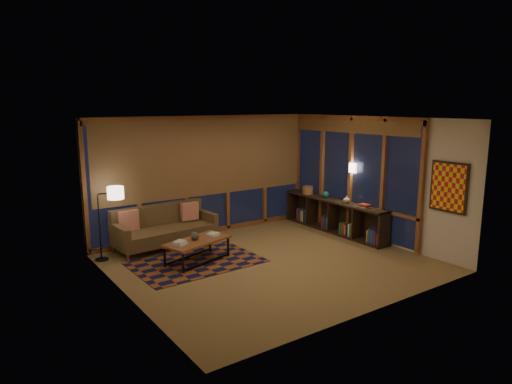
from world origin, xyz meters
TOP-DOWN VIEW (x-y plane):
  - floor at (0.00, 0.00)m, footprint 5.50×5.00m
  - ceiling at (0.00, 0.00)m, footprint 5.50×5.00m
  - walls at (0.00, 0.00)m, footprint 5.51×5.01m
  - window_wall_back at (0.00, 2.43)m, footprint 5.30×0.16m
  - window_wall_right at (2.68, 0.60)m, footprint 0.16×3.70m
  - wall_art at (2.71, -1.85)m, footprint 0.06×0.74m
  - wall_sconce at (2.62, 0.45)m, footprint 0.12×0.18m
  - sofa at (-1.24, 2.00)m, footprint 2.15×1.01m
  - pillow_left at (-1.96, 2.17)m, footprint 0.42×0.15m
  - pillow_right at (-0.58, 2.19)m, footprint 0.39×0.13m
  - area_rug at (-1.15, 0.81)m, footprint 2.39×1.63m
  - coffee_table at (-1.11, 0.82)m, footprint 1.41×0.94m
  - book_stack_a at (-1.51, 0.74)m, footprint 0.34×0.31m
  - book_stack_b at (-0.71, 0.92)m, footprint 0.28×0.26m
  - ceramic_pot at (-1.14, 0.86)m, footprint 0.16×0.16m
  - floor_lamp at (-2.58, 1.98)m, footprint 0.53×0.40m
  - bookshelf at (2.49, 0.86)m, footprint 0.40×3.03m
  - basket at (2.47, 1.78)m, footprint 0.28×0.28m
  - teal_bowl at (2.49, 1.17)m, footprint 0.20×0.20m
  - vase at (2.49, 0.48)m, footprint 0.19×0.19m
  - shelf_book_stack at (2.49, -0.06)m, footprint 0.19×0.26m

SIDE VIEW (x-z plane):
  - floor at x=0.00m, z-range -0.01..0.01m
  - area_rug at x=-1.15m, z-range 0.00..0.01m
  - coffee_table at x=-1.11m, z-range 0.00..0.43m
  - bookshelf at x=2.49m, z-range 0.00..0.76m
  - sofa at x=-1.24m, z-range 0.00..0.86m
  - book_stack_b at x=-0.71m, z-range 0.43..0.48m
  - book_stack_a at x=-1.51m, z-range 0.43..0.51m
  - ceramic_pot at x=-1.14m, z-range 0.43..0.59m
  - pillow_right at x=-0.58m, z-range 0.43..0.81m
  - pillow_left at x=-1.96m, z-range 0.43..0.85m
  - floor_lamp at x=-2.58m, z-range 0.00..1.42m
  - shelf_book_stack at x=2.49m, z-range 0.76..0.83m
  - teal_bowl at x=2.49m, z-range 0.76..0.92m
  - vase at x=2.49m, z-range 0.76..0.93m
  - basket at x=2.47m, z-range 0.76..0.95m
  - walls at x=0.00m, z-range 0.00..2.70m
  - window_wall_back at x=0.00m, z-range 0.05..2.65m
  - window_wall_right at x=2.68m, z-range 0.05..2.65m
  - wall_art at x=2.71m, z-range 0.98..1.92m
  - wall_sconce at x=2.62m, z-range 1.44..1.66m
  - ceiling at x=0.00m, z-range 2.70..2.71m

